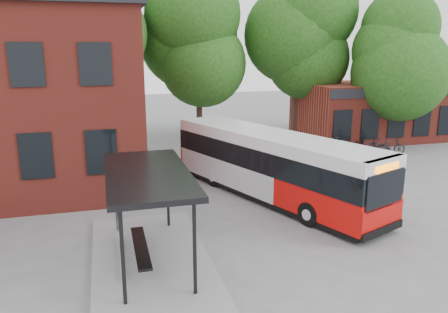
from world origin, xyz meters
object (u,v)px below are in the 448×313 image
object	(u,v)px
bicycle_6	(372,146)
city_bus	(271,166)
bicycle_2	(333,150)
bicycle_3	(339,147)
bicycle_0	(316,149)
bicycle_5	(367,148)
bus_shelter	(149,217)
bicycle_4	(359,143)
bicycle_1	(341,146)
bicycle_7	(391,146)

from	to	relation	value
bicycle_6	city_bus	bearing A→B (deg)	100.40
bicycle_2	bicycle_3	distance (m)	0.97
city_bus	bicycle_0	bearing A→B (deg)	27.89
bicycle_3	bicycle_5	world-z (taller)	bicycle_5
bicycle_6	bicycle_2	bearing A→B (deg)	73.61
bus_shelter	bicycle_4	size ratio (longest dim) A/B	4.47
bicycle_0	bicycle_5	size ratio (longest dim) A/B	0.95
bicycle_0	bicycle_1	distance (m)	1.80
bicycle_0	bicycle_6	world-z (taller)	bicycle_6
bicycle_6	bicycle_3	bearing A→B (deg)	60.37
bicycle_3	bicycle_7	xyz separation A→B (m)	(3.02, -0.90, 0.07)
bus_shelter	bicycle_3	distance (m)	16.90
bicycle_7	city_bus	bearing A→B (deg)	137.05
bicycle_5	bicycle_4	bearing A→B (deg)	-1.39
city_bus	bicycle_3	xyz separation A→B (m)	(7.08, 6.40, -0.97)
bus_shelter	bicycle_1	size ratio (longest dim) A/B	3.93
bicycle_4	bicycle_7	size ratio (longest dim) A/B	0.89
bicycle_1	bicycle_6	size ratio (longest dim) A/B	1.06
bicycle_7	bicycle_5	bearing A→B (deg)	109.47
bicycle_3	bicycle_7	size ratio (longest dim) A/B	0.88
bicycle_1	bicycle_4	bearing A→B (deg)	-42.50
bicycle_2	bicycle_6	bearing A→B (deg)	-106.57
bicycle_5	city_bus	bearing A→B (deg)	137.71
bicycle_0	bicycle_2	xyz separation A→B (m)	(0.90, -0.47, -0.01)
bicycle_2	bicycle_5	xyz separation A→B (m)	(2.12, -0.33, 0.09)
bicycle_3	bus_shelter	bearing A→B (deg)	112.27
bus_shelter	bicycle_1	world-z (taller)	bus_shelter
bicycle_0	bicycle_5	distance (m)	3.13
bicycle_6	bicycle_4	bearing A→B (deg)	-5.16
bicycle_2	bicycle_7	distance (m)	3.80
city_bus	bicycle_6	xyz separation A→B (m)	(9.27, 6.16, -0.99)
bus_shelter	bicycle_2	distance (m)	15.93
bicycle_3	bicycle_5	xyz separation A→B (m)	(1.36, -0.92, 0.05)
bicycle_0	bicycle_1	size ratio (longest dim) A/B	0.92
bicycle_5	bicycle_1	bearing A→B (deg)	69.03
bicycle_5	bicycle_6	world-z (taller)	bicycle_5
bicycle_3	city_bus	bearing A→B (deg)	113.69
city_bus	bicycle_1	size ratio (longest dim) A/B	6.34
city_bus	bicycle_4	bearing A→B (deg)	17.49
bicycle_2	bus_shelter	bearing A→B (deg)	107.47
bicycle_2	bicycle_6	xyz separation A→B (m)	(2.95, 0.35, 0.01)
city_bus	bicycle_5	bearing A→B (deg)	11.67
city_bus	bicycle_5	world-z (taller)	city_bus
bicycle_0	bicycle_3	distance (m)	1.67
bicycle_3	bicycle_5	distance (m)	1.64
bus_shelter	bicycle_6	size ratio (longest dim) A/B	4.18
bicycle_0	bicycle_1	world-z (taller)	bicycle_1
bus_shelter	bicycle_2	bearing A→B (deg)	40.86
bus_shelter	bicycle_0	xyz separation A→B (m)	(11.12, 10.87, -1.02)
bicycle_1	bicycle_5	size ratio (longest dim) A/B	1.03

